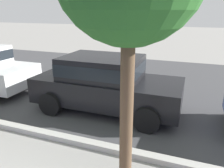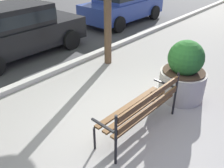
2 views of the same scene
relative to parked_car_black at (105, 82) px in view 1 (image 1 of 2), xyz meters
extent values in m
cube|color=#424244|center=(-0.55, 2.75, -0.84)|extent=(60.00, 9.00, 0.01)
cube|color=#B2AFA8|center=(-0.55, -1.85, -0.78)|extent=(60.00, 0.20, 0.12)
cylinder|color=brown|center=(1.38, -2.51, 0.44)|extent=(0.21, 0.21, 2.57)
cylinder|color=black|center=(-3.56, 0.86, -0.52)|extent=(0.64, 0.22, 0.64)
cube|color=black|center=(0.06, 0.00, -0.23)|extent=(4.11, 1.72, 0.70)
cube|color=black|center=(-0.09, 0.00, 0.42)|extent=(2.14, 1.58, 0.60)
cube|color=black|center=(-0.09, 0.00, 0.42)|extent=(2.15, 1.59, 0.33)
cylinder|color=black|center=(1.38, 0.86, -0.52)|extent=(0.64, 0.22, 0.64)
cylinder|color=black|center=(1.39, -0.84, -0.52)|extent=(0.64, 0.22, 0.64)
cylinder|color=black|center=(-1.28, 0.84, -0.52)|extent=(0.64, 0.22, 0.64)
cylinder|color=black|center=(-1.27, -0.86, -0.52)|extent=(0.64, 0.22, 0.64)
camera|label=1|loc=(2.27, -5.50, 1.93)|focal=35.63mm
camera|label=2|loc=(-3.40, -6.85, 2.12)|focal=37.95mm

